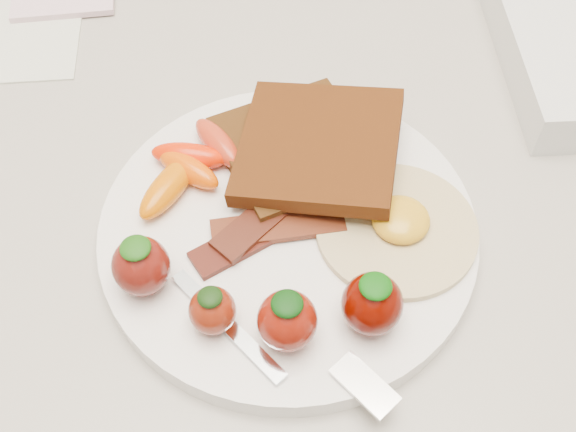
{
  "coord_description": "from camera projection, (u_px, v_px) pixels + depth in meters",
  "views": [
    {
      "loc": [
        0.03,
        1.27,
        1.34
      ],
      "look_at": [
        0.01,
        1.56,
        0.93
      ],
      "focal_mm": 45.0,
      "sensor_mm": 36.0,
      "label": 1
    }
  ],
  "objects": [
    {
      "name": "toast_lower",
      "position": [
        296.0,
        149.0,
        0.54
      ],
      "size": [
        0.14,
        0.14,
        0.01
      ],
      "primitive_type": "cube",
      "rotation": [
        0.0,
        0.0,
        0.53
      ],
      "color": "black",
      "rests_on": "plate"
    },
    {
      "name": "plate",
      "position": [
        288.0,
        231.0,
        0.52
      ],
      "size": [
        0.27,
        0.27,
        0.02
      ],
      "primitive_type": "cylinder",
      "color": "white",
      "rests_on": "counter"
    },
    {
      "name": "toast_upper",
      "position": [
        319.0,
        146.0,
        0.53
      ],
      "size": [
        0.12,
        0.12,
        0.03
      ],
      "primitive_type": "cube",
      "rotation": [
        0.0,
        -0.1,
        -0.08
      ],
      "color": "black",
      "rests_on": "toast_lower"
    },
    {
      "name": "counter",
      "position": [
        294.0,
        338.0,
        0.97
      ],
      "size": [
        2.0,
        0.6,
        0.9
      ],
      "primitive_type": "cube",
      "color": "gray",
      "rests_on": "ground"
    },
    {
      "name": "baby_carrots",
      "position": [
        189.0,
        165.0,
        0.53
      ],
      "size": [
        0.08,
        0.11,
        0.02
      ],
      "color": "red",
      "rests_on": "plate"
    },
    {
      "name": "strawberries",
      "position": [
        260.0,
        298.0,
        0.45
      ],
      "size": [
        0.19,
        0.07,
        0.05
      ],
      "color": "#5C120B",
      "rests_on": "plate"
    },
    {
      "name": "fork",
      "position": [
        288.0,
        351.0,
        0.45
      ],
      "size": [
        0.15,
        0.09,
        0.0
      ],
      "color": "white",
      "rests_on": "plate"
    },
    {
      "name": "fried_egg",
      "position": [
        398.0,
        226.0,
        0.51
      ],
      "size": [
        0.15,
        0.15,
        0.02
      ],
      "color": "beige",
      "rests_on": "plate"
    },
    {
      "name": "bacon_strips",
      "position": [
        267.0,
        225.0,
        0.51
      ],
      "size": [
        0.11,
        0.1,
        0.01
      ],
      "color": "black",
      "rests_on": "plate"
    }
  ]
}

